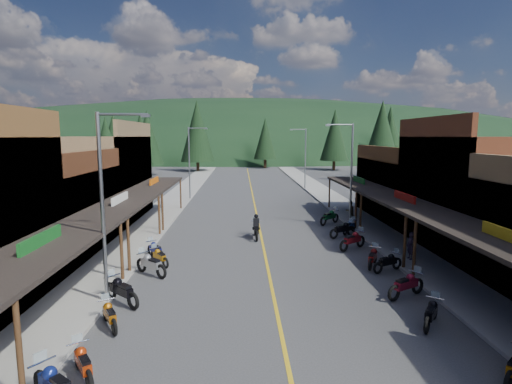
{
  "coord_description": "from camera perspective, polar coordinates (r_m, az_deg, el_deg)",
  "views": [
    {
      "loc": [
        -1.43,
        -22.3,
        7.05
      ],
      "look_at": [
        -0.32,
        6.45,
        3.0
      ],
      "focal_mm": 28.0,
      "sensor_mm": 36.0,
      "label": 1
    }
  ],
  "objects": [
    {
      "name": "bike_west_8",
      "position": [
        24.01,
        -14.18,
        -7.91
      ],
      "size": [
        1.72,
        1.98,
        1.13
      ],
      "primitive_type": null,
      "rotation": [
        0.0,
        0.0,
        0.65
      ],
      "color": "navy",
      "rests_on": "ground"
    },
    {
      "name": "centerline",
      "position": [
        42.91,
        -0.28,
        -1.44
      ],
      "size": [
        0.15,
        90.0,
        0.01
      ],
      "primitive_type": "cube",
      "color": "gold",
      "rests_on": "ground"
    },
    {
      "name": "pine_5",
      "position": [
        100.74,
        18.57,
        8.13
      ],
      "size": [
        6.72,
        6.72,
        14.0
      ],
      "color": "black",
      "rests_on": "ground"
    },
    {
      "name": "pine_7",
      "position": [
        102.95,
        -19.67,
        7.65
      ],
      "size": [
        5.88,
        5.88,
        12.5
      ],
      "color": "black",
      "rests_on": "ground"
    },
    {
      "name": "pine_0",
      "position": [
        92.71,
        -27.0,
        6.79
      ],
      "size": [
        5.04,
        5.04,
        11.0
      ],
      "color": "black",
      "rests_on": "ground"
    },
    {
      "name": "streetlight_3",
      "position": [
        53.03,
        6.91,
        5.15
      ],
      "size": [
        2.16,
        0.18,
        8.0
      ],
      "color": "gray",
      "rests_on": "ground"
    },
    {
      "name": "pine_4",
      "position": [
        84.56,
        11.18,
        7.99
      ],
      "size": [
        5.88,
        5.88,
        12.5
      ],
      "color": "black",
      "rests_on": "ground"
    },
    {
      "name": "bike_east_11",
      "position": [
        32.64,
        10.47,
        -3.41
      ],
      "size": [
        2.24,
        2.12,
        1.32
      ],
      "primitive_type": null,
      "rotation": [
        0.0,
        0.0,
        -0.84
      ],
      "color": "#0C3F1C",
      "rests_on": "ground"
    },
    {
      "name": "bike_west_4",
      "position": [
        16.28,
        -20.19,
        -16.05
      ],
      "size": [
        1.52,
        1.97,
        1.09
      ],
      "primitive_type": null,
      "rotation": [
        0.0,
        0.0,
        0.53
      ],
      "color": "#9A510B",
      "rests_on": "ground"
    },
    {
      "name": "bike_west_6",
      "position": [
        21.24,
        -14.78,
        -9.8
      ],
      "size": [
        2.22,
        2.06,
        1.3
      ],
      "primitive_type": null,
      "rotation": [
        0.0,
        0.0,
        0.86
      ],
      "color": "gray",
      "rests_on": "ground"
    },
    {
      "name": "pine_10",
      "position": [
        74.18,
        -15.26,
        7.52
      ],
      "size": [
        5.38,
        5.38,
        11.6
      ],
      "color": "black",
      "rests_on": "ground"
    },
    {
      "name": "bike_east_9",
      "position": [
        28.57,
        12.3,
        -5.14
      ],
      "size": [
        2.33,
        1.69,
        1.28
      ],
      "primitive_type": null,
      "rotation": [
        0.0,
        0.0,
        -1.09
      ],
      "color": "black",
      "rests_on": "ground"
    },
    {
      "name": "sidewalk_west",
      "position": [
        43.48,
        -11.81,
        -1.39
      ],
      "size": [
        3.4,
        94.0,
        0.15
      ],
      "primitive_type": "cube",
      "color": "gray",
      "rests_on": "ground"
    },
    {
      "name": "rider_on_bike",
      "position": [
        27.67,
        0.01,
        -5.23
      ],
      "size": [
        0.84,
        2.36,
        1.78
      ],
      "rotation": [
        0.0,
        0.0,
        0.02
      ],
      "color": "black",
      "rests_on": "ground"
    },
    {
      "name": "shop_west_3",
      "position": [
        35.97,
        -22.3,
        1.78
      ],
      "size": [
        10.9,
        10.2,
        8.2
      ],
      "color": "brown",
      "rests_on": "ground"
    },
    {
      "name": "pine_1",
      "position": [
        95.02,
        -16.11,
        7.81
      ],
      "size": [
        5.88,
        5.88,
        12.5
      ],
      "color": "black",
      "rests_on": "ground"
    },
    {
      "name": "pine_11",
      "position": [
        63.99,
        17.52,
        7.77
      ],
      "size": [
        5.82,
        5.82,
        12.4
      ],
      "color": "black",
      "rests_on": "ground"
    },
    {
      "name": "bike_west_7",
      "position": [
        22.7,
        -13.62,
        -8.88
      ],
      "size": [
        1.66,
        1.87,
        1.08
      ],
      "primitive_type": null,
      "rotation": [
        0.0,
        0.0,
        0.67
      ],
      "color": "#A76A0B",
      "rests_on": "ground"
    },
    {
      "name": "sidewalk_east",
      "position": [
        44.05,
        11.11,
        -1.25
      ],
      "size": [
        3.4,
        94.0,
        0.15
      ],
      "primitive_type": "cube",
      "color": "gray",
      "rests_on": "ground"
    },
    {
      "name": "streetlight_2",
      "position": [
        31.54,
        13.22,
        3.09
      ],
      "size": [
        2.16,
        0.18,
        8.0
      ],
      "color": "gray",
      "rests_on": "ground"
    },
    {
      "name": "shop_east_2",
      "position": [
        28.63,
        29.9,
        -0.14
      ],
      "size": [
        10.9,
        9.0,
        8.2
      ],
      "color": "#562B19",
      "rests_on": "ground"
    },
    {
      "name": "streetlight_0",
      "position": [
        17.41,
        -20.7,
        -1.06
      ],
      "size": [
        2.16,
        0.18,
        8.0
      ],
      "color": "gray",
      "rests_on": "ground"
    },
    {
      "name": "bike_west_5",
      "position": [
        18.13,
        -18.69,
        -13.04
      ],
      "size": [
        2.26,
        2.14,
        1.34
      ],
      "primitive_type": null,
      "rotation": [
        0.0,
        0.0,
        0.84
      ],
      "color": "black",
      "rests_on": "ground"
    },
    {
      "name": "pedestrian_east_b",
      "position": [
        33.82,
        13.26,
        -2.59
      ],
      "size": [
        0.88,
        0.67,
        1.61
      ],
      "primitive_type": "imported",
      "rotation": [
        0.0,
        0.0,
        3.45
      ],
      "color": "#4C4430",
      "rests_on": "sidewalk_east"
    },
    {
      "name": "bike_east_10",
      "position": [
        29.93,
        13.21,
        -4.72
      ],
      "size": [
        1.76,
        1.94,
        1.13
      ],
      "primitive_type": null,
      "rotation": [
        0.0,
        0.0,
        -0.69
      ],
      "color": "navy",
      "rests_on": "ground"
    },
    {
      "name": "pine_9",
      "position": [
        71.95,
        18.63,
        7.06
      ],
      "size": [
        4.93,
        4.93,
        10.8
      ],
      "color": "black",
      "rests_on": "ground"
    },
    {
      "name": "pine_8",
      "position": [
        65.62,
        -20.62,
        6.56
      ],
      "size": [
        4.48,
        4.48,
        10.0
      ],
      "color": "black",
      "rests_on": "ground"
    },
    {
      "name": "pedestrian_east_a",
      "position": [
        24.26,
        21.21,
        -7.13
      ],
      "size": [
        0.45,
        0.62,
        1.58
      ],
      "primitive_type": "imported",
      "rotation": [
        0.0,
        0.0,
        -1.45
      ],
      "color": "#2E2234",
      "rests_on": "sidewalk_east"
    },
    {
      "name": "bike_east_6",
      "position": [
        22.21,
        18.32,
        -9.38
      ],
      "size": [
        2.06,
        1.51,
        1.13
      ],
      "primitive_type": null,
      "rotation": [
        0.0,
        0.0,
        -1.09
      ],
      "color": "black",
      "rests_on": "ground"
    },
    {
      "name": "pine_6",
      "position": [
        98.48,
        26.78,
        6.83
      ],
      "size": [
        5.04,
        5.04,
        11.0
      ],
      "color": "black",
      "rests_on": "ground"
    },
    {
      "name": "streetlight_1",
      "position": [
        44.72,
        -9.34,
        4.59
      ],
      "size": [
        2.16,
        0.18,
        8.0
      ],
      "color": "gray",
      "rests_on": "ground"
    },
    {
      "name": "bike_east_7",
      "position": [
        22.78,
        16.36,
        -8.82
      ],
      "size": [
        1.57,
        2.12,
        1.17
      ],
      "primitive_type": null,
      "rotation": [
        0.0,
        0.0,
        -0.5
      ],
      "color": "#660F0D",
      "rests_on": "ground"
    },
    {
      "name": "bike_west_3",
      "position": [
        13.52,
        -23.48,
        -21.4
      ],
      "size": [
        1.61,
        1.97,
        1.1
      ],
      "primitive_type": null,
      "rotation": [
        0.0,
        0.0,
        0.59
      ],
      "color": "#B6320D",
      "rests_on": "ground"
    },
    {
      "name": "bike_east_4",
      "position": [
        16.8,
        23.76,
        -15.42
      ],
      "size": [
        1.69,
        1.95,
        1.11
      ],
      "primitive_type": null,
      "rotation": [
        0.0,
        0.0,
        -0.64
      ],
      "color": "black",
      "rests_on": "ground"
    },
    {
      "name": "bike_east_8",
      "position": [
        25.76,
        13.63,
        -6.58
      ],
      "size": [
        2.32,
        1.99,
        1.32
      ],
      "primitive_type": null,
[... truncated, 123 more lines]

